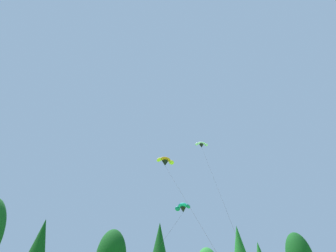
% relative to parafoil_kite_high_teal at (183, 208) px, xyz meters
% --- Properties ---
extents(treeline_tree_d, '(4.43, 4.43, 12.85)m').
position_rel_parafoil_kite_high_teal_xyz_m(treeline_tree_d, '(-17.13, 18.06, -3.43)').
color(treeline_tree_d, '#472D19').
rests_on(treeline_tree_d, ground_plane).
extents(treeline_tree_f, '(4.58, 4.58, 13.52)m').
position_rel_parafoil_kite_high_teal_xyz_m(treeline_tree_f, '(2.46, 16.37, -3.01)').
color(treeline_tree_f, '#472D19').
rests_on(treeline_tree_f, ground_plane).
extents(parafoil_kite_high_teal, '(10.13, 11.58, 10.51)m').
position_rel_parafoil_kite_high_teal_xyz_m(parafoil_kite_high_teal, '(0.00, 0.00, 0.00)').
color(parafoil_kite_high_teal, teal).
extents(parafoil_kite_mid_orange, '(4.15, 20.31, 18.41)m').
position_rel_parafoil_kite_high_teal_xyz_m(parafoil_kite_mid_orange, '(-1.58, 2.37, 7.40)').
color(parafoil_kite_mid_orange, orange).
extents(parafoil_kite_far_white, '(6.27, 15.82, 22.03)m').
position_rel_parafoil_kite_high_teal_xyz_m(parafoil_kite_far_white, '(4.85, 2.33, 11.60)').
color(parafoil_kite_far_white, white).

